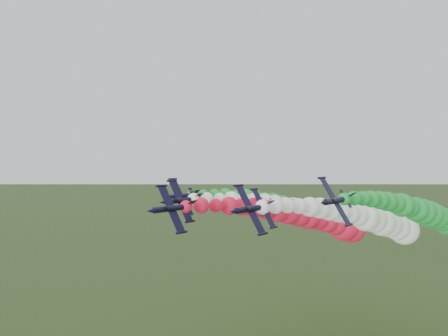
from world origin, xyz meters
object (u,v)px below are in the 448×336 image
at_px(jet_inner_left, 313,214).
at_px(jet_outer_right, 430,216).
at_px(jet_lead, 317,221).
at_px(jet_trail, 366,219).
at_px(jet_inner_right, 375,221).
at_px(jet_outer_left, 299,209).

distance_m(jet_inner_left, jet_outer_right, 31.65).
xyz_separation_m(jet_lead, jet_trail, (3.87, 25.56, -1.84)).
xyz_separation_m(jet_inner_right, jet_trail, (-9.44, 18.74, -2.09)).
height_order(jet_lead, jet_trail, jet_lead).
distance_m(jet_inner_right, jet_outer_left, 31.78).
bearing_deg(jet_inner_right, jet_outer_left, 157.60).
xyz_separation_m(jet_outer_left, jet_trail, (19.94, 6.63, -2.10)).
bearing_deg(jet_outer_right, jet_inner_left, -163.43).
relative_size(jet_inner_right, jet_outer_right, 1.00).
relative_size(jet_lead, jet_inner_left, 1.01).
relative_size(jet_outer_right, jet_trail, 1.00).
bearing_deg(jet_outer_right, jet_lead, -143.61).
bearing_deg(jet_outer_left, jet_lead, -49.67).
bearing_deg(jet_inner_right, jet_inner_left, 173.84).
bearing_deg(jet_lead, jet_inner_left, 123.98).
relative_size(jet_inner_left, jet_outer_left, 1.00).
relative_size(jet_inner_left, jet_trail, 0.99).
height_order(jet_inner_right, jet_trail, jet_inner_right).
height_order(jet_inner_left, jet_outer_right, jet_outer_right).
xyz_separation_m(jet_inner_left, jet_inner_right, (19.31, -2.08, -0.23)).
height_order(jet_lead, jet_outer_right, jet_outer_right).
relative_size(jet_outer_left, jet_outer_right, 1.00).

